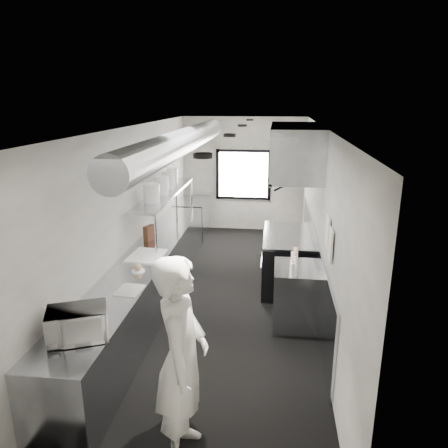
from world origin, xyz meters
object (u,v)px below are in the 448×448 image
(plate_stack_c, at_px, (168,180))
(far_work_table, at_px, (192,219))
(line_cook, at_px, (182,360))
(small_plate, at_px, (138,271))
(exhaust_hood, at_px, (295,151))
(squeeze_bottle_a, at_px, (293,270))
(deli_tub_b, at_px, (81,309))
(plate_stack_a, at_px, (152,193))
(prep_counter, at_px, (147,282))
(bottle_station, at_px, (296,296))
(plate_stack_d, at_px, (172,177))
(pass_shelf, at_px, (166,194))
(microwave, at_px, (77,324))
(squeeze_bottle_c, at_px, (295,261))
(knife_block, at_px, (150,233))
(squeeze_bottle_b, at_px, (292,266))
(deli_tub_a, at_px, (84,311))
(squeeze_bottle_d, at_px, (293,258))
(plate_stack_b, at_px, (162,185))
(cutting_board, at_px, (146,256))
(range, at_px, (286,260))
(squeeze_bottle_e, at_px, (296,254))

(plate_stack_c, bearing_deg, far_work_table, 88.03)
(line_cook, bearing_deg, small_plate, 23.46)
(exhaust_hood, bearing_deg, squeeze_bottle_a, -91.02)
(deli_tub_b, bearing_deg, plate_stack_a, 87.96)
(prep_counter, bearing_deg, plate_stack_a, 95.48)
(far_work_table, bearing_deg, bottle_station, -59.47)
(deli_tub_b, distance_m, plate_stack_d, 4.07)
(pass_shelf, height_order, microwave, pass_shelf)
(prep_counter, height_order, squeeze_bottle_c, squeeze_bottle_c)
(knife_block, bearing_deg, exhaust_hood, 34.72)
(pass_shelf, relative_size, bottle_station, 3.33)
(plate_stack_d, bearing_deg, plate_stack_c, -90.69)
(small_plate, bearing_deg, squeeze_bottle_b, 7.00)
(deli_tub_a, bearing_deg, plate_stack_a, 88.93)
(plate_stack_d, height_order, squeeze_bottle_d, plate_stack_d)
(line_cook, xyz_separation_m, deli_tub_a, (-1.29, 0.83, -0.04))
(plate_stack_b, bearing_deg, bottle_station, -32.87)
(cutting_board, height_order, squeeze_bottle_b, squeeze_bottle_b)
(line_cook, bearing_deg, deli_tub_a, 53.42)
(plate_stack_b, bearing_deg, squeeze_bottle_a, -39.23)
(microwave, xyz_separation_m, cutting_board, (-0.01, 2.33, -0.15))
(deli_tub_b, relative_size, plate_stack_a, 0.50)
(small_plate, bearing_deg, squeeze_bottle_c, 11.68)
(deli_tub_a, bearing_deg, prep_counter, 86.45)
(range, relative_size, plate_stack_c, 4.84)
(prep_counter, xyz_separation_m, plate_stack_a, (-0.07, 0.71, 1.27))
(exhaust_hood, xyz_separation_m, squeeze_bottle_c, (0.02, -1.37, -1.41))
(small_plate, distance_m, plate_stack_c, 2.58)
(deli_tub_a, bearing_deg, plate_stack_b, 88.96)
(pass_shelf, relative_size, range, 1.88)
(small_plate, relative_size, plate_stack_c, 0.56)
(deli_tub_b, bearing_deg, range, 52.64)
(squeeze_bottle_b, height_order, squeeze_bottle_d, squeeze_bottle_d)
(far_work_table, xyz_separation_m, microwave, (0.03, -6.06, 0.61))
(microwave, height_order, squeeze_bottle_e, microwave)
(range, relative_size, squeeze_bottle_a, 8.33)
(microwave, bearing_deg, plate_stack_a, 68.96)
(deli_tub_b, relative_size, knife_block, 0.62)
(plate_stack_d, bearing_deg, bottle_station, -44.41)
(bottle_station, height_order, microwave, microwave)
(far_work_table, distance_m, line_cook, 6.55)
(plate_stack_b, height_order, plate_stack_c, plate_stack_c)
(knife_block, height_order, squeeze_bottle_e, knife_block)
(bottle_station, xyz_separation_m, squeeze_bottle_b, (-0.09, -0.16, 0.53))
(pass_shelf, relative_size, far_work_table, 2.50)
(deli_tub_b, relative_size, small_plate, 0.83)
(microwave, distance_m, squeeze_bottle_d, 3.18)
(deli_tub_a, distance_m, plate_stack_c, 3.79)
(plate_stack_b, distance_m, squeeze_bottle_a, 3.03)
(squeeze_bottle_a, distance_m, squeeze_bottle_b, 0.17)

